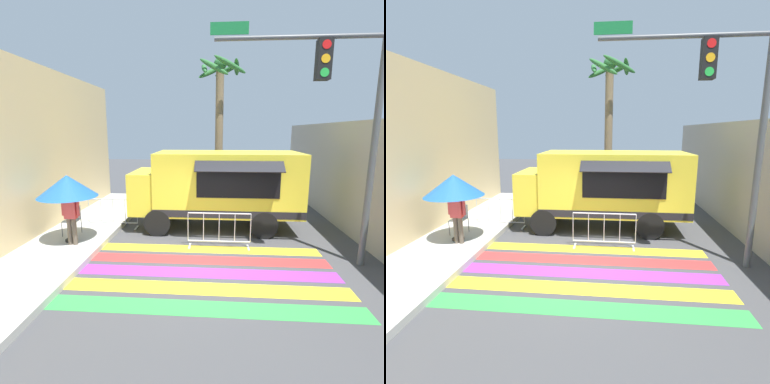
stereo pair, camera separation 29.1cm
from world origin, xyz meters
The scene contains 12 objects.
ground_plane centered at (0.00, 0.00, 0.00)m, with size 60.00×60.00×0.00m, color #424244.
sidewalk_left centered at (-5.35, 0.00, 0.09)m, with size 4.40×16.00×0.17m.
concrete_wall_right centered at (4.74, 3.00, 1.89)m, with size 0.20×16.00×3.77m.
crosswalk_painted centered at (0.00, -0.52, 0.00)m, with size 6.40×3.60×0.01m.
food_truck centered at (0.15, 3.17, 1.58)m, with size 5.83×2.80×2.73m.
traffic_signal_pole centered at (3.23, 0.29, 4.07)m, with size 4.09×0.29×5.98m.
patio_umbrella centered at (-4.14, 0.94, 1.86)m, with size 1.72×1.72×2.02m.
folding_chair centered at (-4.38, 1.58, 0.73)m, with size 0.46×0.46×0.92m.
vendor_person centered at (-3.96, 0.67, 1.14)m, with size 0.53×0.22×1.70m.
barricade_front centered at (0.31, 1.19, 0.53)m, with size 1.88×0.44×1.08m.
barricade_side centered at (-3.47, 2.79, 0.53)m, with size 1.80×0.44×1.08m.
palm_tree centered at (0.35, 7.62, 4.62)m, with size 2.39×2.47×6.85m.
Camera 1 is at (0.15, -7.36, 3.42)m, focal length 28.00 mm.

